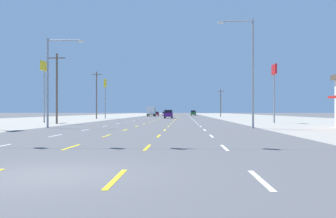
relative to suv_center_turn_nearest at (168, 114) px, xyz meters
name	(u,v)px	position (x,y,z in m)	size (l,w,h in m)	color
ground_plane	(168,119)	(0.18, -8.80, -1.03)	(572.00, 572.00, 0.00)	#4C4C4F
lot_apron_left	(53,119)	(-24.57, -8.80, -1.02)	(28.00, 440.00, 0.01)	gray
lot_apron_right	(286,119)	(24.93, -8.80, -1.02)	(28.00, 440.00, 0.01)	gray
lane_markings	(173,116)	(0.18, 29.70, -1.02)	(10.64, 227.60, 0.01)	white
signal_span_wire	(126,28)	(0.61, -65.89, 4.91)	(25.95, 0.53, 9.79)	brown
suv_center_turn_nearest	(168,114)	(0.00, 0.00, 0.00)	(1.98, 4.90, 1.98)	#4C196B
box_truck_far_left_near	(151,111)	(-6.97, 31.46, 0.81)	(2.40, 7.20, 3.23)	#235B2D
hatchback_inner_left_mid	(165,114)	(-3.22, 44.96, -0.24)	(1.72, 3.90, 1.54)	white
sedan_far_left_midfar	(157,114)	(-6.62, 49.68, -0.27)	(1.80, 4.50, 1.46)	maroon
suv_far_right_far	(193,113)	(7.30, 53.73, 0.00)	(1.98, 4.90, 1.98)	#235B2D
pole_sign_left_row_1	(44,76)	(-16.74, -33.00, 5.85)	(0.24, 2.52, 8.92)	gray
pole_sign_left_row_2	(105,89)	(-14.01, -4.99, 5.57)	(0.24, 1.80, 8.85)	gray
pole_sign_right_row_1	(274,79)	(16.25, -33.66, 5.20)	(0.24, 2.17, 8.21)	gray
streetlight_left_row_0	(51,76)	(-9.60, -49.10, 4.17)	(3.68, 0.26, 8.98)	gray
streetlight_right_row_0	(250,66)	(10.03, -49.10, 5.02)	(3.49, 0.26, 10.67)	gray
utility_pole_left_row_0	(57,87)	(-13.03, -38.12, 3.79)	(2.20, 0.26, 9.24)	brown
utility_pole_left_row_1	(96,94)	(-15.35, -7.57, 4.30)	(2.20, 0.26, 10.25)	brown
utility_pole_right_row_2	(221,102)	(14.77, 23.73, 3.31)	(2.20, 0.26, 8.30)	brown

